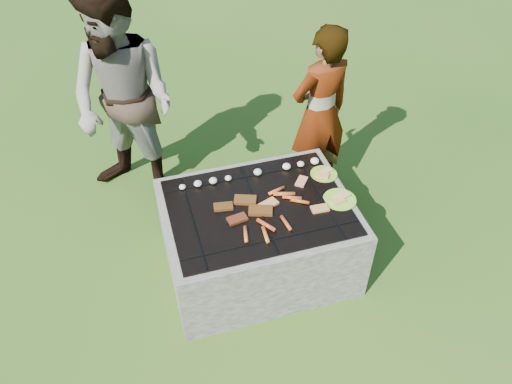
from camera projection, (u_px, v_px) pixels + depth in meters
lawn at (258, 264)px, 3.80m from camera, size 60.00×60.00×0.00m
fire_pit at (258, 239)px, 3.61m from camera, size 1.30×1.00×0.62m
mushrooms at (256, 172)px, 3.63m from camera, size 1.06×0.06×0.04m
pork_slabs at (245, 208)px, 3.36m from camera, size 0.39×0.27×0.02m
sausages at (277, 212)px, 3.33m from camera, size 0.53×0.48×0.03m
bread_on_grate at (293, 199)px, 3.43m from camera, size 0.46×0.40×0.02m
plate_far at (324, 174)px, 3.65m from camera, size 0.20×0.20×0.03m
plate_near at (340, 199)px, 3.44m from camera, size 0.25×0.25×0.03m
cook at (320, 114)px, 4.00m from camera, size 0.61×0.48×1.49m
bystander at (124, 103)px, 3.81m from camera, size 1.11×1.10×1.81m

